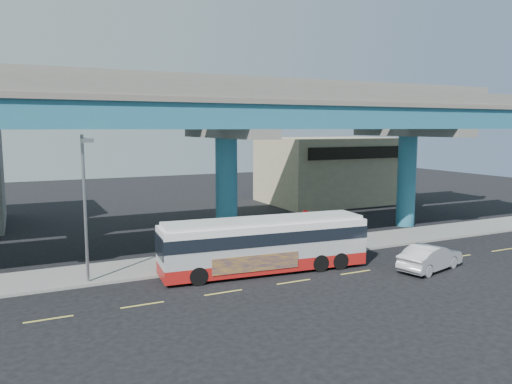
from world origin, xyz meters
name	(u,v)px	position (x,y,z in m)	size (l,w,h in m)	color
ground	(291,280)	(0.00, 0.00, 0.00)	(120.00, 120.00, 0.00)	black
sidewalk	(248,255)	(0.00, 5.50, 0.07)	(70.00, 4.00, 0.15)	gray
lane_markings	(294,282)	(0.00, -0.30, 0.01)	(58.00, 0.12, 0.01)	#D8C64C
viaduct	(225,112)	(0.00, 9.11, 9.14)	(52.00, 12.40, 11.70)	#236685
building_beige	(331,170)	(18.00, 22.98, 3.51)	(14.00, 10.23, 7.00)	#BDB087
transit_bus	(265,243)	(-0.52, 2.09, 1.66)	(12.01, 3.54, 3.04)	#A21513
sedan	(430,257)	(8.11, -1.76, 0.75)	(4.79, 2.71, 1.50)	#BCBDC2
street_lamp	(85,188)	(-9.84, 3.44, 5.10)	(0.50, 2.48, 7.60)	gray
stop_sign	(305,222)	(3.36, 4.18, 2.18)	(0.81, 0.29, 2.79)	gray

